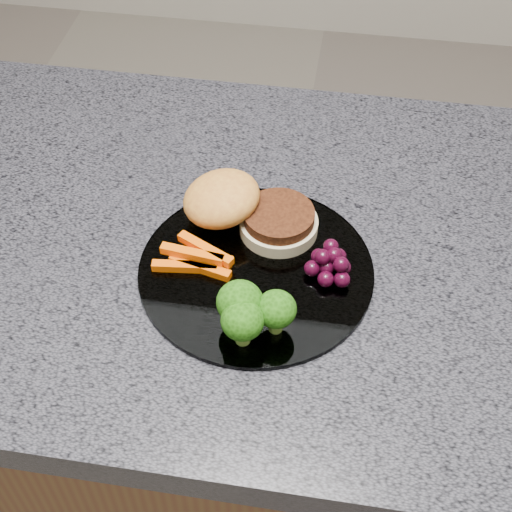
{
  "coord_description": "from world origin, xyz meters",
  "views": [
    {
      "loc": [
        0.14,
        -0.56,
        1.5
      ],
      "look_at": [
        0.05,
        -0.05,
        0.93
      ],
      "focal_mm": 50.0,
      "sensor_mm": 36.0,
      "label": 1
    }
  ],
  "objects_px": {
    "plate": "(256,270)",
    "grape_bunch": "(330,264)",
    "burger": "(242,210)",
    "island_cabinet": "(228,429)"
  },
  "relations": [
    {
      "from": "plate",
      "to": "grape_bunch",
      "type": "relative_size",
      "value": 4.81
    },
    {
      "from": "burger",
      "to": "grape_bunch",
      "type": "distance_m",
      "value": 0.12
    },
    {
      "from": "burger",
      "to": "plate",
      "type": "bearing_deg",
      "value": -64.08
    },
    {
      "from": "island_cabinet",
      "to": "grape_bunch",
      "type": "height_order",
      "value": "grape_bunch"
    },
    {
      "from": "plate",
      "to": "burger",
      "type": "distance_m",
      "value": 0.08
    },
    {
      "from": "grape_bunch",
      "to": "island_cabinet",
      "type": "bearing_deg",
      "value": 161.46
    },
    {
      "from": "island_cabinet",
      "to": "plate",
      "type": "xyz_separation_m",
      "value": [
        0.05,
        -0.05,
        0.47
      ]
    },
    {
      "from": "island_cabinet",
      "to": "burger",
      "type": "xyz_separation_m",
      "value": [
        0.03,
        0.01,
        0.5
      ]
    },
    {
      "from": "island_cabinet",
      "to": "burger",
      "type": "bearing_deg",
      "value": 27.87
    },
    {
      "from": "island_cabinet",
      "to": "burger",
      "type": "relative_size",
      "value": 7.32
    }
  ]
}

